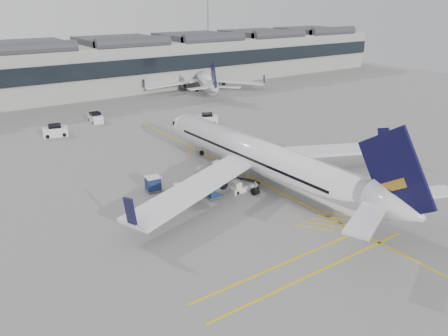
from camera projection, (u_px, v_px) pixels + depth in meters
ground at (214, 220)px, 44.53m from camera, size 220.00×220.00×0.00m
terminal at (36, 70)px, 97.36m from camera, size 200.00×20.45×12.40m
light_masts at (9, 28)px, 104.22m from camera, size 113.00×0.60×25.45m
apron_markings at (235, 170)px, 57.50m from camera, size 0.25×60.00×0.01m
airliner_main at (262, 158)px, 52.01m from camera, size 38.88×42.51×11.30m
airliner_far at (204, 79)px, 107.23m from camera, size 27.97×30.91×8.75m
belt_loader at (242, 186)px, 51.19m from camera, size 4.10×1.47×1.67m
baggage_cart_a at (218, 167)px, 55.87m from camera, size 1.95×1.82×1.64m
baggage_cart_b at (214, 189)px, 49.15m from camera, size 1.90×1.57×1.98m
baggage_cart_c at (153, 184)px, 50.75m from camera, size 1.88×1.61×1.83m
baggage_cart_d at (182, 192)px, 48.33m from camera, size 2.21×2.01×1.92m
ramp_agent_a at (221, 178)px, 52.70m from camera, size 0.64×0.70×1.60m
ramp_agent_b at (195, 186)px, 50.02m from camera, size 1.15×1.00×2.00m
pushback_tug at (184, 196)px, 48.46m from camera, size 2.56×2.01×1.25m
safety_cone_nose at (189, 154)px, 62.73m from camera, size 0.34×0.34×0.47m
safety_cone_engine at (273, 168)px, 57.56m from camera, size 0.32×0.32×0.45m
service_van_left at (55, 131)px, 71.32m from camera, size 4.17×2.70×1.98m
service_van_mid at (95, 118)px, 79.37m from camera, size 1.93×3.69×1.87m
service_van_right at (207, 119)px, 78.50m from camera, size 4.17×3.43×1.92m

